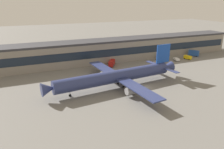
{
  "coord_description": "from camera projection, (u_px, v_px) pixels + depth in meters",
  "views": [
    {
      "loc": [
        -51.19,
        -78.91,
        38.49
      ],
      "look_at": [
        -13.65,
        9.68,
        5.0
      ],
      "focal_mm": 34.25,
      "sensor_mm": 36.0,
      "label": 1
    }
  ],
  "objects": [
    {
      "name": "ground_plane",
      "position": [
        147.0,
        87.0,
        100.13
      ],
      "size": [
        600.0,
        600.0,
        0.0
      ],
      "primitive_type": "plane",
      "color": "slate"
    },
    {
      "name": "terminal_building",
      "position": [
        107.0,
        50.0,
        141.27
      ],
      "size": [
        195.84,
        15.94,
        14.4
      ],
      "color": "gray",
      "rests_on": "ground_plane"
    },
    {
      "name": "airliner",
      "position": [
        117.0,
        76.0,
        98.72
      ],
      "size": [
        67.53,
        58.04,
        17.63
      ],
      "color": "navy",
      "rests_on": "ground_plane"
    },
    {
      "name": "stair_truck",
      "position": [
        162.0,
        58.0,
        143.66
      ],
      "size": [
        5.28,
        6.34,
        3.55
      ],
      "color": "gray",
      "rests_on": "ground_plane"
    },
    {
      "name": "crew_van",
      "position": [
        188.0,
        57.0,
        147.06
      ],
      "size": [
        3.58,
        5.61,
        2.55
      ],
      "color": "yellow",
      "rests_on": "ground_plane"
    },
    {
      "name": "follow_me_car",
      "position": [
        155.0,
        63.0,
        134.29
      ],
      "size": [
        4.54,
        2.31,
        1.85
      ],
      "color": "gray",
      "rests_on": "ground_plane"
    },
    {
      "name": "catering_truck",
      "position": [
        194.0,
        53.0,
        155.04
      ],
      "size": [
        6.32,
        7.36,
        4.15
      ],
      "color": "#2651A5",
      "rests_on": "ground_plane"
    },
    {
      "name": "pushback_tractor",
      "position": [
        176.0,
        59.0,
        143.45
      ],
      "size": [
        3.6,
        5.26,
        1.75
      ],
      "color": "white",
      "rests_on": "ground_plane"
    },
    {
      "name": "fuel_truck",
      "position": [
        112.0,
        63.0,
        131.9
      ],
      "size": [
        6.85,
        8.6,
        3.35
      ],
      "color": "red",
      "rests_on": "ground_plane"
    }
  ]
}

